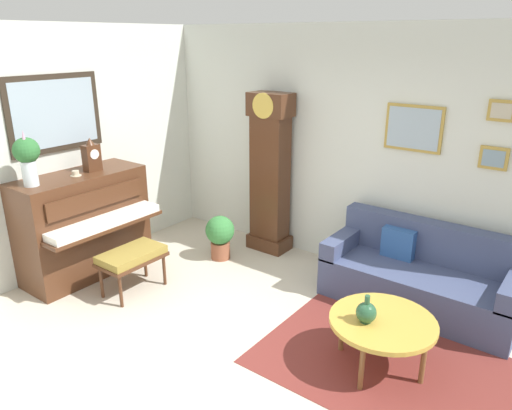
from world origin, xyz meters
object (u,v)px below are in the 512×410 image
at_px(grandfather_clock, 270,178).
at_px(teacup, 76,174).
at_px(couch, 420,277).
at_px(mantel_clock, 92,156).
at_px(coffee_table, 383,323).
at_px(flower_vase, 27,156).
at_px(potted_plant, 220,234).
at_px(green_jug, 366,312).
at_px(piano, 85,224).
at_px(piano_bench, 132,257).

distance_m(grandfather_clock, teacup, 2.29).
distance_m(couch, mantel_clock, 3.80).
height_order(grandfather_clock, coffee_table, grandfather_clock).
bearing_deg(flower_vase, coffee_table, 15.97).
bearing_deg(coffee_table, flower_vase, -164.03).
bearing_deg(potted_plant, mantel_clock, -133.75).
height_order(grandfather_clock, potted_plant, grandfather_clock).
relative_size(teacup, green_jug, 0.48).
height_order(couch, flower_vase, flower_vase).
height_order(piano, flower_vase, flower_vase).
height_order(flower_vase, potted_plant, flower_vase).
distance_m(couch, green_jug, 1.33).
bearing_deg(piano, couch, 26.02).
bearing_deg(piano, potted_plant, 51.03).
height_order(piano_bench, mantel_clock, mantel_clock).
bearing_deg(coffee_table, teacup, -171.67).
bearing_deg(green_jug, coffee_table, 47.58).
height_order(coffee_table, teacup, teacup).
height_order(piano, green_jug, piano).
height_order(mantel_clock, green_jug, mantel_clock).
distance_m(teacup, green_jug, 3.40).
relative_size(piano, green_jug, 6.00).
bearing_deg(couch, coffee_table, -85.79).
bearing_deg(piano_bench, flower_vase, -143.78).
xyz_separation_m(teacup, green_jug, (3.30, 0.39, -0.69)).
height_order(couch, teacup, teacup).
distance_m(couch, flower_vase, 4.18).
distance_m(grandfather_clock, couch, 2.17).
bearing_deg(piano_bench, potted_plant, 79.88).
bearing_deg(teacup, potted_plant, 53.25).
relative_size(flower_vase, teacup, 5.00).
xyz_separation_m(mantel_clock, potted_plant, (0.99, 1.03, -1.05)).
relative_size(piano, piano_bench, 2.06).
xyz_separation_m(piano, flower_vase, (0.00, -0.54, 0.91)).
bearing_deg(flower_vase, green_jug, 14.64).
xyz_separation_m(couch, coffee_table, (0.09, -1.19, 0.11)).
bearing_deg(mantel_clock, green_jug, 2.42).
xyz_separation_m(piano_bench, green_jug, (2.57, 0.31, 0.13)).
bearing_deg(flower_vase, piano_bench, 36.22).
relative_size(piano_bench, mantel_clock, 1.84).
height_order(mantel_clock, teacup, mantel_clock).
xyz_separation_m(couch, mantel_clock, (-3.35, -1.45, 1.06)).
height_order(piano_bench, green_jug, green_jug).
distance_m(piano_bench, coffee_table, 2.70).
relative_size(piano_bench, grandfather_clock, 0.34).
xyz_separation_m(piano, piano_bench, (0.77, 0.03, -0.20)).
bearing_deg(potted_plant, teacup, -126.75).
bearing_deg(piano, flower_vase, -89.82).
height_order(flower_vase, green_jug, flower_vase).
bearing_deg(coffee_table, grandfather_clock, 146.91).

